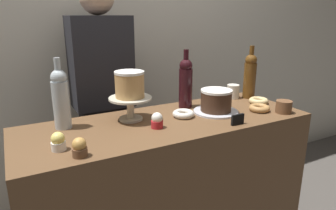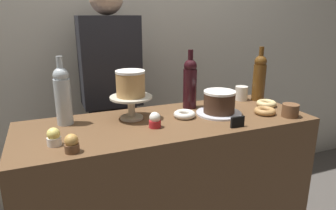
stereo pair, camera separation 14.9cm
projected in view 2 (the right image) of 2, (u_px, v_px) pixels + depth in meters
name	position (u px, v px, depth m)	size (l,w,h in m)	color
back_wall	(123.00, 30.00, 2.15)	(6.00, 0.05, 2.60)	beige
display_counter	(168.00, 199.00, 1.64)	(1.45, 0.53, 0.90)	brown
cake_stand_pedestal	(131.00, 103.00, 1.52)	(0.21, 0.21, 0.12)	beige
white_layer_cake	(131.00, 84.00, 1.49)	(0.14, 0.14, 0.13)	tan
silver_serving_platter	(219.00, 113.00, 1.61)	(0.24, 0.24, 0.01)	silver
chocolate_round_cake	(219.00, 102.00, 1.59)	(0.17, 0.17, 0.12)	#3D2619
wine_bottle_clear	(63.00, 95.00, 1.43)	(0.08, 0.08, 0.33)	#B2BCC1
wine_bottle_amber	(259.00, 77.00, 1.84)	(0.08, 0.08, 0.33)	#5B3814
wine_bottle_dark_red	(190.00, 83.00, 1.68)	(0.08, 0.08, 0.33)	black
cupcake_vanilla	(155.00, 120.00, 1.41)	(0.06, 0.06, 0.07)	red
cupcake_caramel	(72.00, 144.00, 1.16)	(0.06, 0.06, 0.07)	brown
cupcake_lemon	(54.00, 137.00, 1.22)	(0.06, 0.06, 0.07)	white
donut_glazed	(266.00, 103.00, 1.75)	(0.11, 0.11, 0.03)	#E0C17F
donut_maple	(265.00, 111.00, 1.61)	(0.11, 0.11, 0.03)	#B27F47
donut_sugar	(185.00, 114.00, 1.56)	(0.11, 0.11, 0.03)	silver
cookie_stack	(290.00, 110.00, 1.56)	(0.08, 0.08, 0.07)	brown
price_sign_chalkboard	(238.00, 122.00, 1.42)	(0.07, 0.01, 0.05)	black
coffee_cup_ceramic	(241.00, 93.00, 1.87)	(0.08, 0.08, 0.08)	silver
barista_figure	(112.00, 105.00, 1.97)	(0.36, 0.22, 1.60)	black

